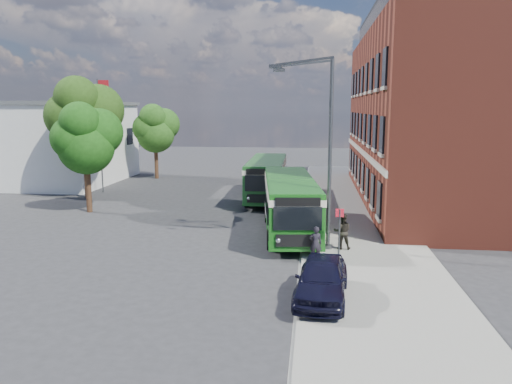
# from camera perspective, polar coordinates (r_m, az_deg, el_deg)

# --- Properties ---
(ground) EXTENTS (120.00, 120.00, 0.00)m
(ground) POSITION_cam_1_polar(r_m,az_deg,el_deg) (26.53, -3.27, -5.20)
(ground) COLOR #29292C
(ground) RESTS_ON ground
(pavement) EXTENTS (6.00, 48.00, 0.15)m
(pavement) POSITION_cam_1_polar(r_m,az_deg,el_deg) (34.03, 10.78, -1.90)
(pavement) COLOR gray
(pavement) RESTS_ON ground
(kerb_line) EXTENTS (0.12, 48.00, 0.01)m
(kerb_line) POSITION_cam_1_polar(r_m,az_deg,el_deg) (33.95, 5.63, -1.93)
(kerb_line) COLOR beige
(kerb_line) RESTS_ON ground
(brick_office) EXTENTS (12.10, 26.00, 14.20)m
(brick_office) POSITION_cam_1_polar(r_m,az_deg,el_deg) (38.47, 21.26, 9.27)
(brick_office) COLOR maroon
(brick_office) RESTS_ON ground
(white_building) EXTENTS (9.40, 13.40, 7.30)m
(white_building) POSITION_cam_1_polar(r_m,az_deg,el_deg) (48.83, -20.89, 5.34)
(white_building) COLOR silver
(white_building) RESTS_ON ground
(flagpole) EXTENTS (0.95, 0.10, 9.00)m
(flagpole) POSITION_cam_1_polar(r_m,az_deg,el_deg) (41.86, -17.34, 6.68)
(flagpole) COLOR #3B3E41
(flagpole) RESTS_ON ground
(street_lamp) EXTENTS (2.96, 2.38, 9.00)m
(street_lamp) POSITION_cam_1_polar(r_m,az_deg,el_deg) (23.35, 7.58, 4.65)
(street_lamp) COLOR #3B3E41
(street_lamp) RESTS_ON ground
(bus_stop_sign) EXTENTS (0.35, 0.08, 2.52)m
(bus_stop_sign) POSITION_cam_1_polar(r_m,az_deg,el_deg) (21.74, 9.50, -4.54)
(bus_stop_sign) COLOR #3B3E41
(bus_stop_sign) RESTS_ON ground
(bus_front) EXTENTS (3.73, 10.79, 3.02)m
(bus_front) POSITION_cam_1_polar(r_m,az_deg,el_deg) (27.20, 3.88, -0.87)
(bus_front) COLOR #165A16
(bus_front) RESTS_ON ground
(bus_rear) EXTENTS (2.80, 9.93, 3.02)m
(bus_rear) POSITION_cam_1_polar(r_m,az_deg,el_deg) (36.97, 1.26, 1.94)
(bus_rear) COLOR #1D5A21
(bus_rear) RESTS_ON ground
(parked_car) EXTENTS (2.12, 4.46, 1.47)m
(parked_car) POSITION_cam_1_polar(r_m,az_deg,el_deg) (17.80, 7.51, -9.80)
(parked_car) COLOR black
(parked_car) RESTS_ON pavement
(pedestrian_a) EXTENTS (0.60, 0.44, 1.54)m
(pedestrian_a) POSITION_cam_1_polar(r_m,az_deg,el_deg) (22.06, 6.82, -5.86)
(pedestrian_a) COLOR black
(pedestrian_a) RESTS_ON pavement
(pedestrian_b) EXTENTS (0.85, 0.68, 1.71)m
(pedestrian_b) POSITION_cam_1_polar(r_m,az_deg,el_deg) (23.99, 9.84, -4.45)
(pedestrian_b) COLOR black
(pedestrian_b) RESTS_ON pavement
(tree_left) EXTENTS (4.24, 4.03, 7.16)m
(tree_left) POSITION_cam_1_polar(r_m,az_deg,el_deg) (33.91, -18.85, 5.87)
(tree_left) COLOR #341F12
(tree_left) RESTS_ON ground
(tree_mid) EXTENTS (5.36, 5.09, 9.05)m
(tree_mid) POSITION_cam_1_polar(r_m,az_deg,el_deg) (39.32, -19.10, 8.18)
(tree_mid) COLOR #341F12
(tree_mid) RESTS_ON ground
(tree_right) EXTENTS (4.23, 4.02, 7.14)m
(tree_right) POSITION_cam_1_polar(r_m,az_deg,el_deg) (48.75, -11.40, 7.17)
(tree_right) COLOR #341F12
(tree_right) RESTS_ON ground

